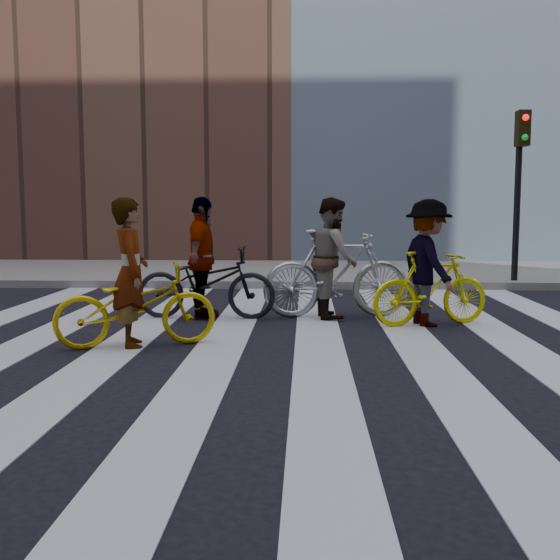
# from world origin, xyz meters

# --- Properties ---
(ground) EXTENTS (100.00, 100.00, 0.00)m
(ground) POSITION_xyz_m (0.00, 0.00, 0.00)
(ground) COLOR black
(ground) RESTS_ON ground
(sidewalk_far) EXTENTS (100.00, 5.00, 0.15)m
(sidewalk_far) POSITION_xyz_m (0.00, 7.50, 0.07)
(sidewalk_far) COLOR gray
(sidewalk_far) RESTS_ON ground
(zebra_crosswalk) EXTENTS (8.25, 10.00, 0.01)m
(zebra_crosswalk) POSITION_xyz_m (0.00, 0.00, 0.01)
(zebra_crosswalk) COLOR silver
(zebra_crosswalk) RESTS_ON ground
(traffic_signal) EXTENTS (0.22, 0.42, 3.33)m
(traffic_signal) POSITION_xyz_m (4.40, 5.32, 2.28)
(traffic_signal) COLOR black
(traffic_signal) RESTS_ON ground
(bike_yellow_left) EXTENTS (1.86, 1.14, 0.92)m
(bike_yellow_left) POSITION_xyz_m (-1.48, -0.19, 0.46)
(bike_yellow_left) COLOR gold
(bike_yellow_left) RESTS_ON ground
(bike_silver_mid) EXTENTS (2.12, 0.83, 1.24)m
(bike_silver_mid) POSITION_xyz_m (0.82, 1.86, 0.62)
(bike_silver_mid) COLOR #ADB0B7
(bike_silver_mid) RESTS_ON ground
(bike_yellow_right) EXTENTS (1.69, 0.92, 0.98)m
(bike_yellow_right) POSITION_xyz_m (2.03, 1.26, 0.49)
(bike_yellow_right) COLOR #DDE00C
(bike_yellow_right) RESTS_ON ground
(bike_dark_rear) EXTENTS (1.95, 0.74, 1.01)m
(bike_dark_rear) POSITION_xyz_m (-0.99, 1.68, 0.51)
(bike_dark_rear) COLOR black
(bike_dark_rear) RESTS_ON ground
(rider_left) EXTENTS (0.56, 0.69, 1.64)m
(rider_left) POSITION_xyz_m (-1.53, -0.19, 0.82)
(rider_left) COLOR slate
(rider_left) RESTS_ON ground
(rider_mid) EXTENTS (0.73, 0.89, 1.68)m
(rider_mid) POSITION_xyz_m (0.77, 1.86, 0.84)
(rider_mid) COLOR slate
(rider_mid) RESTS_ON ground
(rider_right) EXTENTS (0.90, 1.20, 1.65)m
(rider_right) POSITION_xyz_m (1.98, 1.26, 0.82)
(rider_right) COLOR slate
(rider_right) RESTS_ON ground
(rider_rear) EXTENTS (0.45, 1.00, 1.69)m
(rider_rear) POSITION_xyz_m (-1.04, 1.68, 0.84)
(rider_rear) COLOR slate
(rider_rear) RESTS_ON ground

